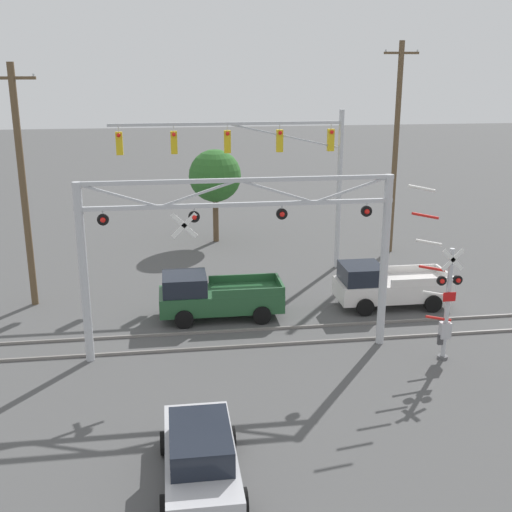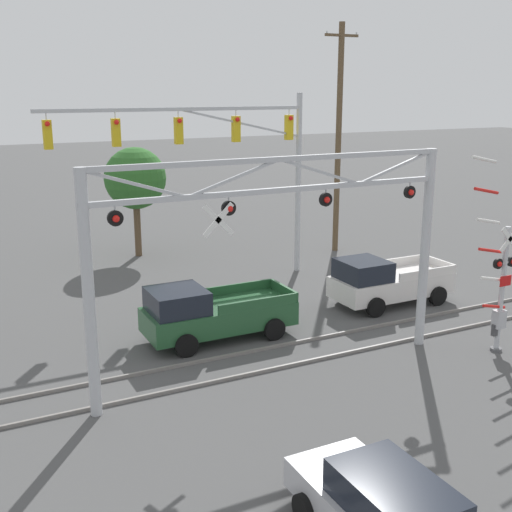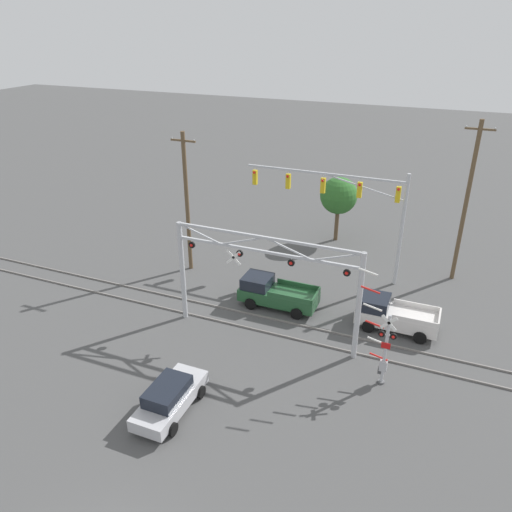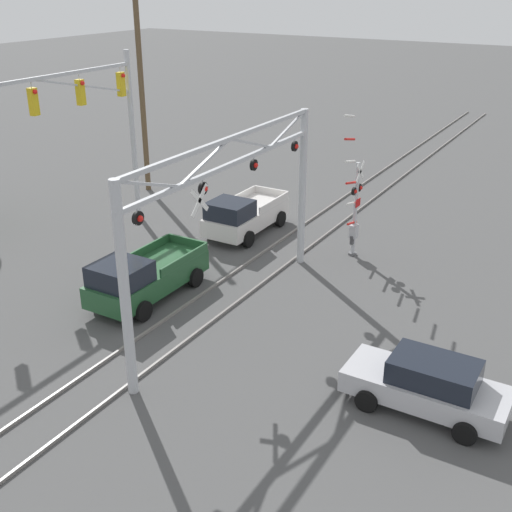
% 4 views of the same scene
% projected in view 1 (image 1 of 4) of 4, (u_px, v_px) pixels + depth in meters
% --- Properties ---
extents(rail_track_near, '(80.00, 0.08, 0.10)m').
position_uv_depth(rail_track_near, '(239.00, 346.00, 22.95)').
color(rail_track_near, gray).
rests_on(rail_track_near, ground_plane).
extents(rail_track_far, '(80.00, 0.08, 0.10)m').
position_uv_depth(rail_track_far, '(234.00, 331.00, 24.31)').
color(rail_track_far, gray).
rests_on(rail_track_far, ground_plane).
extents(crossing_gantry, '(10.59, 0.30, 6.18)m').
position_uv_depth(crossing_gantry, '(238.00, 243.00, 21.55)').
color(crossing_gantry, '#B7BABF').
rests_on(crossing_gantry, ground_plane).
extents(crossing_signal_mast, '(2.11, 0.35, 6.12)m').
position_uv_depth(crossing_signal_mast, '(444.00, 302.00, 21.52)').
color(crossing_signal_mast, '#B7BABF').
rests_on(crossing_signal_mast, ground_plane).
extents(traffic_signal_span, '(10.93, 0.39, 7.73)m').
position_uv_depth(traffic_signal_span, '(275.00, 158.00, 30.13)').
color(traffic_signal_span, '#B7BABF').
rests_on(traffic_signal_span, ground_plane).
extents(pickup_truck_lead, '(4.87, 2.14, 1.84)m').
position_uv_depth(pickup_truck_lead, '(214.00, 296.00, 25.49)').
color(pickup_truck_lead, '#23512D').
rests_on(pickup_truck_lead, ground_plane).
extents(pickup_truck_following, '(4.63, 2.14, 1.84)m').
position_uv_depth(pickup_truck_following, '(386.00, 286.00, 26.71)').
color(pickup_truck_following, silver).
rests_on(pickup_truck_following, ground_plane).
extents(sedan_waiting, '(1.95, 4.30, 1.54)m').
position_uv_depth(sedan_waiting, '(200.00, 455.00, 15.34)').
color(sedan_waiting, '#B7B7BC').
rests_on(sedan_waiting, ground_plane).
extents(utility_pole_left, '(1.80, 0.28, 9.84)m').
position_uv_depth(utility_pole_left, '(23.00, 186.00, 25.71)').
color(utility_pole_left, brown).
rests_on(utility_pole_left, ground_plane).
extents(utility_pole_right, '(1.80, 0.28, 10.89)m').
position_uv_depth(utility_pole_right, '(396.00, 148.00, 33.24)').
color(utility_pole_right, brown).
rests_on(utility_pole_right, ground_plane).
extents(background_tree_beyond_span, '(2.93, 2.93, 5.25)m').
position_uv_depth(background_tree_beyond_span, '(215.00, 176.00, 35.75)').
color(background_tree_beyond_span, brown).
rests_on(background_tree_beyond_span, ground_plane).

